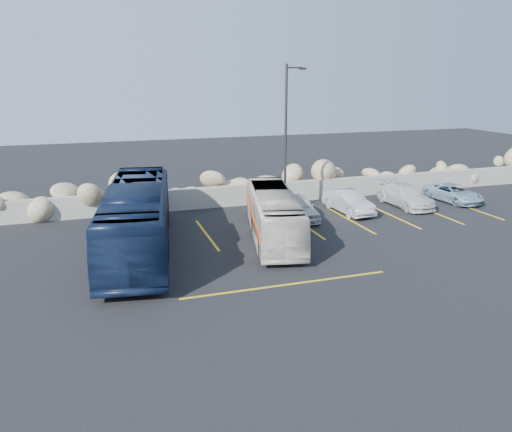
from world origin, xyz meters
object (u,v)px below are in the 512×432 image
object	(u,v)px
car_c	(405,196)
car_d	(453,193)
tour_coach	(138,218)
car_a	(298,207)
car_b	(348,202)
lamppost	(287,136)
vintage_bus	(273,214)

from	to	relation	value
car_c	car_d	xyz separation A→B (m)	(3.39, -0.04, -0.09)
tour_coach	car_a	size ratio (longest dim) A/B	2.87
car_a	car_d	xyz separation A→B (m)	(10.42, 0.49, -0.11)
car_b	car_c	xyz separation A→B (m)	(3.88, 0.30, 0.00)
car_b	car_d	xyz separation A→B (m)	(7.28, 0.25, -0.09)
car_c	lamppost	bearing A→B (deg)	173.94
vintage_bus	tour_coach	xyz separation A→B (m)	(-6.19, 0.03, 0.36)
lamppost	car_c	world-z (taller)	lamppost
vintage_bus	car_b	bearing A→B (deg)	41.31
car_b	car_d	distance (m)	7.28
vintage_bus	car_d	xyz separation A→B (m)	(12.82, 3.21, -0.62)
lamppost	car_b	bearing A→B (deg)	-16.73
car_a	car_c	world-z (taller)	car_a
car_b	car_c	bearing A→B (deg)	0.74
lamppost	car_d	world-z (taller)	lamppost
lamppost	tour_coach	world-z (taller)	lamppost
tour_coach	car_d	bearing A→B (deg)	18.20
car_b	car_a	bearing A→B (deg)	-179.33
vintage_bus	car_a	bearing A→B (deg)	61.88
lamppost	car_c	distance (m)	8.16
tour_coach	car_c	xyz separation A→B (m)	(15.62, 3.23, -0.89)
lamppost	car_b	world-z (taller)	lamppost
car_b	lamppost	bearing A→B (deg)	159.66
lamppost	car_a	distance (m)	3.87
lamppost	tour_coach	xyz separation A→B (m)	(-8.36, -3.94, -2.79)
vintage_bus	lamppost	bearing A→B (deg)	74.54
tour_coach	car_b	size ratio (longest dim) A/B	2.88
car_d	car_b	bearing A→B (deg)	176.63
car_c	car_d	distance (m)	3.39
vintage_bus	car_c	world-z (taller)	vintage_bus
car_a	vintage_bus	bearing A→B (deg)	-126.72
car_a	car_d	size ratio (longest dim) A/B	0.99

